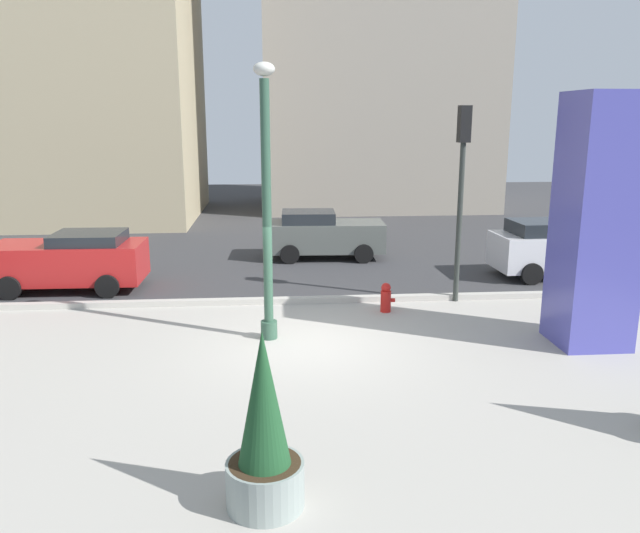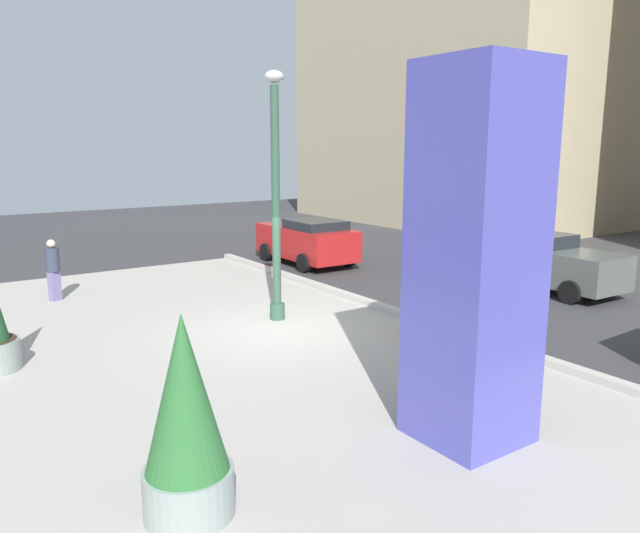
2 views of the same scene
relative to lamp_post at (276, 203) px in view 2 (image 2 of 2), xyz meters
name	(u,v)px [view 2 (image 2 of 2)]	position (x,y,z in m)	size (l,w,h in m)	color
ground_plane	(407,305)	(0.77, 3.53, -2.83)	(60.00, 60.00, 0.00)	#38383A
plaza_pavement	(195,346)	(0.77, -2.47, -2.83)	(18.00, 10.00, 0.02)	#ADA89E
curb_strip	(381,307)	(0.77, 2.65, -2.75)	(18.00, 0.24, 0.16)	#B7B2A8
lamp_post	(276,203)	(0.00, 0.00, 0.00)	(0.44, 0.44, 5.82)	#335642
art_pillar_blue	(475,258)	(6.79, -0.83, -0.20)	(1.42, 1.42, 5.26)	#4C4CAD
potted_plant_near_left	(186,421)	(6.32, -4.90, -1.69)	(1.03, 1.03, 2.39)	gray
fire_hydrant	(412,321)	(2.91, 1.72, -2.46)	(0.36, 0.26, 0.75)	red
traffic_light_far_side	(521,187)	(4.92, 2.53, 0.54)	(0.28, 0.42, 5.04)	#333833
car_passing_lane	(307,240)	(-5.56, 4.52, -1.99)	(4.18, 2.10, 1.63)	red
car_intersection	(551,262)	(1.88, 8.10, -2.00)	(4.04, 2.06, 1.63)	#565B56
pedestrian_by_curb	(53,267)	(-4.99, -4.07, -1.89)	(0.47, 0.47, 1.69)	slate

